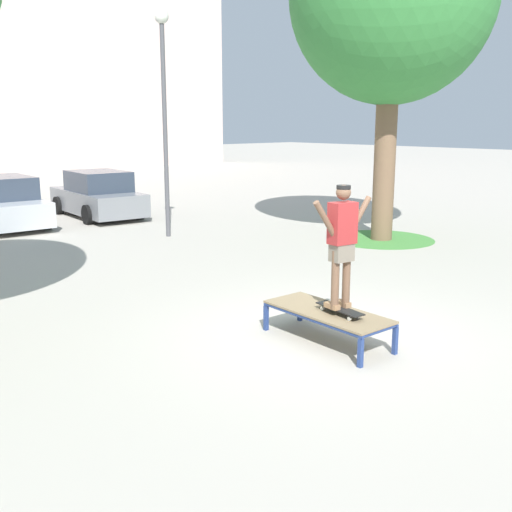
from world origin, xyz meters
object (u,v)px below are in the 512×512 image
Objects in this scene: skate_box at (327,314)px; light_post at (164,91)px; skater at (342,238)px; car_silver at (1,204)px; skateboard at (340,309)px; car_grey at (98,196)px.

light_post is at bearing 70.51° from skate_box.
light_post reaches higher than skater.
skate_box is at bearing -90.70° from car_silver.
skateboard is (-0.01, -0.23, 0.12)m from skate_box.
car_silver is (0.17, 13.09, -0.84)m from skater.
car_grey is at bearing 75.83° from skate_box.
skater is 9.31m from light_post.
car_silver is (0.17, 13.09, 0.15)m from skateboard.
skate_box is at bearing 87.51° from skater.
skate_box is 13.13m from car_grey.
skater reaches higher than car_silver.
skate_box is at bearing 87.47° from skateboard.
skate_box is 2.35× the size of skateboard.
car_grey is at bearing 86.44° from light_post.
car_silver and car_grey have the same top height.
light_post is (2.95, 8.53, 3.29)m from skateboard.
skater is at bearing -90.73° from car_silver.
skateboard is 0.19× the size of car_grey.
skate_box is 0.26m from skateboard.
skate_box is 1.14× the size of skater.
light_post is at bearing 70.93° from skater.
skateboard reaches higher than skate_box.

